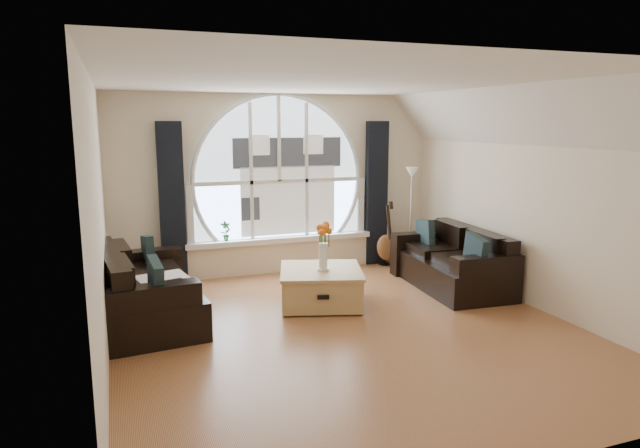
% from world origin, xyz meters
% --- Properties ---
extents(ground, '(5.00, 5.50, 0.01)m').
position_xyz_m(ground, '(0.00, 0.00, 0.00)').
color(ground, brown).
rests_on(ground, ground).
extents(ceiling, '(5.00, 5.50, 0.01)m').
position_xyz_m(ceiling, '(0.00, 0.00, 2.70)').
color(ceiling, silver).
rests_on(ceiling, ground).
extents(wall_back, '(5.00, 0.01, 2.70)m').
position_xyz_m(wall_back, '(0.00, 2.75, 1.35)').
color(wall_back, beige).
rests_on(wall_back, ground).
extents(wall_front, '(5.00, 0.01, 2.70)m').
position_xyz_m(wall_front, '(0.00, -2.75, 1.35)').
color(wall_front, beige).
rests_on(wall_front, ground).
extents(wall_left, '(0.01, 5.50, 2.70)m').
position_xyz_m(wall_left, '(-2.50, 0.00, 1.35)').
color(wall_left, beige).
rests_on(wall_left, ground).
extents(wall_right, '(0.01, 5.50, 2.70)m').
position_xyz_m(wall_right, '(2.50, 0.00, 1.35)').
color(wall_right, beige).
rests_on(wall_right, ground).
extents(attic_slope, '(0.92, 5.50, 0.72)m').
position_xyz_m(attic_slope, '(2.20, 0.00, 2.35)').
color(attic_slope, silver).
rests_on(attic_slope, ground).
extents(arched_window, '(2.60, 0.06, 2.15)m').
position_xyz_m(arched_window, '(0.00, 2.72, 1.62)').
color(arched_window, silver).
rests_on(arched_window, wall_back).
extents(window_sill, '(2.90, 0.22, 0.08)m').
position_xyz_m(window_sill, '(0.00, 2.65, 0.51)').
color(window_sill, white).
rests_on(window_sill, wall_back).
extents(window_frame, '(2.76, 0.08, 2.15)m').
position_xyz_m(window_frame, '(0.00, 2.69, 1.62)').
color(window_frame, white).
rests_on(window_frame, wall_back).
extents(neighbor_house, '(1.70, 0.02, 1.50)m').
position_xyz_m(neighbor_house, '(0.15, 2.71, 1.50)').
color(neighbor_house, silver).
rests_on(neighbor_house, wall_back).
extents(curtain_left, '(0.35, 0.12, 2.30)m').
position_xyz_m(curtain_left, '(-1.60, 2.63, 1.15)').
color(curtain_left, black).
rests_on(curtain_left, ground).
extents(curtain_right, '(0.35, 0.12, 2.30)m').
position_xyz_m(curtain_right, '(1.60, 2.63, 1.15)').
color(curtain_right, black).
rests_on(curtain_right, ground).
extents(sofa_left, '(1.17, 2.02, 0.86)m').
position_xyz_m(sofa_left, '(-2.05, 1.07, 0.40)').
color(sofa_left, black).
rests_on(sofa_left, ground).
extents(sofa_right, '(1.04, 1.90, 0.82)m').
position_xyz_m(sofa_right, '(1.99, 1.03, 0.40)').
color(sofa_right, black).
rests_on(sofa_right, ground).
extents(coffee_chest, '(1.27, 1.27, 0.50)m').
position_xyz_m(coffee_chest, '(0.03, 0.96, 0.25)').
color(coffee_chest, tan).
rests_on(coffee_chest, ground).
extents(throw_blanket, '(0.68, 0.68, 0.10)m').
position_xyz_m(throw_blanket, '(-1.88, 0.83, 0.50)').
color(throw_blanket, silver).
rests_on(throw_blanket, sofa_left).
extents(vase_flowers, '(0.24, 0.24, 0.70)m').
position_xyz_m(vase_flowers, '(0.04, 0.90, 0.85)').
color(vase_flowers, white).
rests_on(vase_flowers, coffee_chest).
extents(floor_lamp, '(0.24, 0.24, 1.60)m').
position_xyz_m(floor_lamp, '(1.98, 2.17, 0.80)').
color(floor_lamp, '#B2B2B2').
rests_on(floor_lamp, ground).
extents(guitar, '(0.38, 0.27, 1.06)m').
position_xyz_m(guitar, '(1.70, 2.41, 0.53)').
color(guitar, brown).
rests_on(guitar, ground).
extents(potted_plant, '(0.18, 0.14, 0.30)m').
position_xyz_m(potted_plant, '(-0.85, 2.65, 0.70)').
color(potted_plant, '#1E6023').
rests_on(potted_plant, window_sill).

